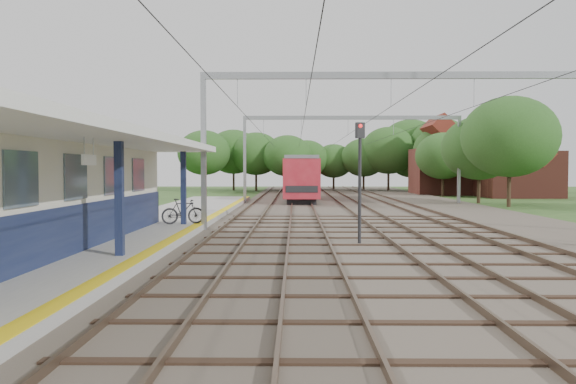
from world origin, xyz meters
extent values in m
plane|color=#2D4C1E|center=(0.00, 0.00, 0.00)|extent=(160.00, 160.00, 0.00)
cube|color=#473D33|center=(4.00, 30.00, 0.05)|extent=(18.00, 90.00, 0.10)
cube|color=gray|center=(-7.50, 14.00, 0.17)|extent=(5.00, 52.00, 0.35)
cube|color=yellow|center=(-5.25, 14.00, 0.35)|extent=(0.45, 52.00, 0.01)
cube|color=beige|center=(-8.90, 7.00, 2.05)|extent=(3.20, 18.00, 3.40)
cube|color=#131C3D|center=(-7.28, 7.00, 1.05)|extent=(0.06, 18.00, 1.40)
cube|color=slate|center=(-7.27, 7.00, 2.55)|extent=(0.05, 16.00, 1.30)
cube|color=#131C3D|center=(-5.90, 6.00, 1.95)|extent=(0.22, 0.22, 3.20)
cube|color=#131C3D|center=(-5.90, 15.00, 1.95)|extent=(0.22, 0.22, 3.20)
cube|color=silver|center=(-7.80, 6.00, 3.67)|extent=(6.40, 20.00, 0.24)
cube|color=white|center=(-6.00, 4.00, 3.00)|extent=(0.06, 0.85, 0.26)
cube|color=brown|center=(-4.22, 30.00, 0.17)|extent=(0.07, 88.00, 0.15)
cube|color=brown|center=(-2.78, 30.00, 0.17)|extent=(0.07, 88.00, 0.15)
cube|color=brown|center=(-1.22, 30.00, 0.17)|extent=(0.07, 88.00, 0.15)
cube|color=brown|center=(0.22, 30.00, 0.17)|extent=(0.07, 88.00, 0.15)
cube|color=brown|center=(2.48, 30.00, 0.17)|extent=(0.07, 88.00, 0.15)
cube|color=brown|center=(3.92, 30.00, 0.17)|extent=(0.07, 88.00, 0.15)
cube|color=brown|center=(6.08, 30.00, 0.17)|extent=(0.07, 88.00, 0.15)
cube|color=brown|center=(7.52, 30.00, 0.17)|extent=(0.07, 88.00, 0.15)
cube|color=gray|center=(-5.00, 15.00, 3.50)|extent=(0.22, 0.22, 7.00)
cube|color=gray|center=(3.50, 15.00, 6.85)|extent=(17.00, 0.20, 0.30)
cube|color=gray|center=(-5.00, 35.00, 3.50)|extent=(0.22, 0.22, 7.00)
cube|color=gray|center=(12.00, 35.00, 3.50)|extent=(0.22, 0.22, 7.00)
cube|color=gray|center=(3.50, 35.00, 6.85)|extent=(17.00, 0.20, 0.30)
cylinder|color=black|center=(-3.50, 30.00, 5.50)|extent=(0.02, 88.00, 0.02)
cylinder|color=black|center=(-0.50, 30.00, 5.50)|extent=(0.02, 88.00, 0.02)
cylinder|color=black|center=(3.20, 30.00, 5.50)|extent=(0.02, 88.00, 0.02)
cylinder|color=black|center=(6.80, 30.00, 5.50)|extent=(0.02, 88.00, 0.02)
cylinder|color=#382619|center=(-10.00, 61.00, 1.44)|extent=(0.28, 0.28, 2.88)
ellipsoid|color=#26491A|center=(-10.00, 61.00, 4.96)|extent=(6.72, 6.72, 5.76)
cylinder|color=#382619|center=(-4.00, 63.00, 1.26)|extent=(0.28, 0.28, 2.52)
ellipsoid|color=#26491A|center=(-4.00, 63.00, 4.34)|extent=(5.88, 5.88, 5.04)
cylinder|color=#382619|center=(2.00, 60.00, 1.62)|extent=(0.28, 0.28, 3.24)
ellipsoid|color=#26491A|center=(2.00, 60.00, 5.58)|extent=(7.56, 7.56, 6.48)
cylinder|color=#382619|center=(8.00, 62.00, 1.35)|extent=(0.28, 0.28, 2.70)
ellipsoid|color=#26491A|center=(8.00, 62.00, 4.65)|extent=(6.30, 6.30, 5.40)
cylinder|color=#382619|center=(14.50, 38.00, 1.26)|extent=(0.28, 0.28, 2.52)
ellipsoid|color=#26491A|center=(14.50, 38.00, 4.34)|extent=(5.88, 5.88, 5.04)
cylinder|color=#382619|center=(15.00, 54.00, 1.44)|extent=(0.28, 0.28, 2.88)
ellipsoid|color=#26491A|center=(15.00, 54.00, 4.96)|extent=(6.72, 6.72, 5.76)
cube|color=brown|center=(21.00, 46.00, 2.25)|extent=(7.00, 6.00, 4.50)
cube|color=maroon|center=(21.00, 46.00, 5.40)|extent=(4.99, 6.12, 4.99)
cube|color=brown|center=(16.00, 52.00, 2.50)|extent=(8.00, 6.00, 5.00)
cube|color=maroon|center=(16.00, 52.00, 5.90)|extent=(5.52, 6.12, 5.52)
imported|color=black|center=(-5.93, 15.00, 0.91)|extent=(1.95, 1.10, 1.13)
cube|color=black|center=(-0.50, 40.28, 0.32)|extent=(2.24, 15.96, 0.44)
cube|color=maroon|center=(-0.50, 40.28, 2.06)|extent=(2.79, 17.34, 3.02)
cube|color=black|center=(-0.50, 40.28, 2.36)|extent=(2.83, 15.96, 0.87)
cube|color=slate|center=(-0.50, 40.28, 3.69)|extent=(2.57, 17.34, 0.28)
cube|color=black|center=(-0.50, 58.23, 0.32)|extent=(2.24, 15.96, 0.44)
cube|color=maroon|center=(-0.50, 58.23, 2.06)|extent=(2.79, 17.34, 3.02)
cube|color=black|center=(-0.50, 58.23, 2.36)|extent=(2.83, 15.96, 0.87)
cube|color=slate|center=(-0.50, 58.23, 3.69)|extent=(2.57, 17.34, 0.28)
cylinder|color=black|center=(1.35, 10.57, 2.03)|extent=(0.15, 0.15, 4.06)
cube|color=black|center=(1.35, 10.57, 4.16)|extent=(0.35, 0.28, 0.56)
sphere|color=red|center=(1.35, 10.47, 4.31)|extent=(0.14, 0.14, 0.14)
camera|label=1|loc=(-0.97, -9.61, 2.77)|focal=35.00mm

